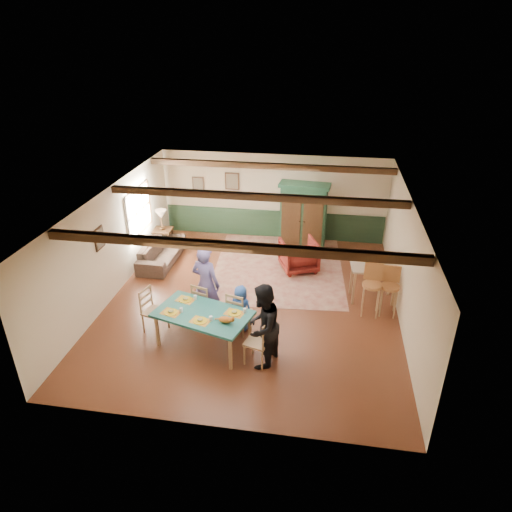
# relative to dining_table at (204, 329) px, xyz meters

# --- Properties ---
(floor) EXTENTS (8.00, 8.00, 0.00)m
(floor) POSITION_rel_dining_table_xyz_m (0.73, 1.86, -0.41)
(floor) COLOR #502416
(floor) RESTS_ON ground
(wall_back) EXTENTS (7.00, 0.02, 2.70)m
(wall_back) POSITION_rel_dining_table_xyz_m (0.73, 5.86, 0.94)
(wall_back) COLOR beige
(wall_back) RESTS_ON floor
(wall_left) EXTENTS (0.02, 8.00, 2.70)m
(wall_left) POSITION_rel_dining_table_xyz_m (-2.77, 1.86, 0.94)
(wall_left) COLOR beige
(wall_left) RESTS_ON floor
(wall_right) EXTENTS (0.02, 8.00, 2.70)m
(wall_right) POSITION_rel_dining_table_xyz_m (4.23, 1.86, 0.94)
(wall_right) COLOR beige
(wall_right) RESTS_ON floor
(ceiling) EXTENTS (7.00, 8.00, 0.02)m
(ceiling) POSITION_rel_dining_table_xyz_m (0.73, 1.86, 2.29)
(ceiling) COLOR white
(ceiling) RESTS_ON wall_back
(wainscot_back) EXTENTS (6.95, 0.03, 0.90)m
(wainscot_back) POSITION_rel_dining_table_xyz_m (0.73, 5.84, 0.04)
(wainscot_back) COLOR #1A311F
(wainscot_back) RESTS_ON floor
(ceiling_beam_front) EXTENTS (6.95, 0.16, 0.16)m
(ceiling_beam_front) POSITION_rel_dining_table_xyz_m (0.73, -0.44, 2.20)
(ceiling_beam_front) COLOR black
(ceiling_beam_front) RESTS_ON ceiling
(ceiling_beam_mid) EXTENTS (6.95, 0.16, 0.16)m
(ceiling_beam_mid) POSITION_rel_dining_table_xyz_m (0.73, 2.26, 2.20)
(ceiling_beam_mid) COLOR black
(ceiling_beam_mid) RESTS_ON ceiling
(ceiling_beam_back) EXTENTS (6.95, 0.16, 0.16)m
(ceiling_beam_back) POSITION_rel_dining_table_xyz_m (0.73, 4.86, 2.20)
(ceiling_beam_back) COLOR black
(ceiling_beam_back) RESTS_ON ceiling
(window_left) EXTENTS (0.06, 1.60, 1.30)m
(window_left) POSITION_rel_dining_table_xyz_m (-2.74, 3.56, 1.14)
(window_left) COLOR white
(window_left) RESTS_ON wall_left
(picture_left_wall) EXTENTS (0.04, 0.42, 0.52)m
(picture_left_wall) POSITION_rel_dining_table_xyz_m (-2.74, 1.26, 1.34)
(picture_left_wall) COLOR gray
(picture_left_wall) RESTS_ON wall_left
(picture_back_a) EXTENTS (0.45, 0.04, 0.55)m
(picture_back_a) POSITION_rel_dining_table_xyz_m (-0.57, 5.83, 1.39)
(picture_back_a) COLOR gray
(picture_back_a) RESTS_ON wall_back
(picture_back_b) EXTENTS (0.38, 0.04, 0.48)m
(picture_back_b) POSITION_rel_dining_table_xyz_m (-1.67, 5.83, 1.24)
(picture_back_b) COLOR gray
(picture_back_b) RESTS_ON wall_back
(dining_table) EXTENTS (2.19, 1.59, 0.82)m
(dining_table) POSITION_rel_dining_table_xyz_m (0.00, 0.00, 0.00)
(dining_table) COLOR #1E615B
(dining_table) RESTS_ON floor
(dining_chair_far_left) EXTENTS (0.57, 0.59, 1.03)m
(dining_chair_far_left) POSITION_rel_dining_table_xyz_m (-0.20, 0.87, 0.11)
(dining_chair_far_left) COLOR #9D744E
(dining_chair_far_left) RESTS_ON floor
(dining_chair_far_right) EXTENTS (0.57, 0.59, 1.03)m
(dining_chair_far_right) POSITION_rel_dining_table_xyz_m (0.64, 0.63, 0.11)
(dining_chair_far_right) COLOR #9D744E
(dining_chair_far_right) RESTS_ON floor
(dining_chair_end_left) EXTENTS (0.59, 0.57, 1.03)m
(dining_chair_end_left) POSITION_rel_dining_table_xyz_m (-1.20, 0.35, 0.11)
(dining_chair_end_left) COLOR #9D744E
(dining_chair_end_left) RESTS_ON floor
(dining_chair_end_right) EXTENTS (0.59, 0.57, 1.03)m
(dining_chair_end_right) POSITION_rel_dining_table_xyz_m (1.20, -0.35, 0.11)
(dining_chair_end_right) COLOR #9D744E
(dining_chair_end_right) RESTS_ON floor
(person_man) EXTENTS (0.78, 0.62, 1.88)m
(person_man) POSITION_rel_dining_table_xyz_m (-0.17, 0.96, 0.53)
(person_man) COLOR #61538E
(person_man) RESTS_ON floor
(person_woman) EXTENTS (0.90, 1.03, 1.80)m
(person_woman) POSITION_rel_dining_table_xyz_m (1.31, -0.38, 0.49)
(person_woman) COLOR black
(person_woman) RESTS_ON floor
(person_child) EXTENTS (0.61, 0.48, 1.09)m
(person_child) POSITION_rel_dining_table_xyz_m (0.66, 0.71, 0.14)
(person_child) COLOR #2952A5
(person_child) RESTS_ON floor
(cat) EXTENTS (0.42, 0.26, 0.20)m
(cat) POSITION_rel_dining_table_xyz_m (0.54, -0.27, 0.51)
(cat) COLOR #BC6121
(cat) RESTS_ON dining_table
(place_setting_near_left) EXTENTS (0.51, 0.44, 0.11)m
(place_setting_near_left) POSITION_rel_dining_table_xyz_m (-0.65, -0.09, 0.46)
(place_setting_near_left) COLOR gold
(place_setting_near_left) RESTS_ON dining_table
(place_setting_near_center) EXTENTS (0.51, 0.44, 0.11)m
(place_setting_near_center) POSITION_rel_dining_table_xyz_m (0.03, -0.29, 0.46)
(place_setting_near_center) COLOR gold
(place_setting_near_center) RESTS_ON dining_table
(place_setting_far_left) EXTENTS (0.51, 0.44, 0.11)m
(place_setting_far_left) POSITION_rel_dining_table_xyz_m (-0.50, 0.43, 0.46)
(place_setting_far_left) COLOR gold
(place_setting_far_left) RESTS_ON dining_table
(place_setting_far_right) EXTENTS (0.51, 0.44, 0.11)m
(place_setting_far_right) POSITION_rel_dining_table_xyz_m (0.65, 0.09, 0.46)
(place_setting_far_right) COLOR gold
(place_setting_far_right) RESTS_ON dining_table
(area_rug) EXTENTS (3.86, 4.48, 0.01)m
(area_rug) POSITION_rel_dining_table_xyz_m (1.16, 3.74, -0.40)
(area_rug) COLOR tan
(area_rug) RESTS_ON floor
(armoire) EXTENTS (1.52, 0.72, 2.07)m
(armoire) POSITION_rel_dining_table_xyz_m (1.73, 5.10, 0.63)
(armoire) COLOR #13311F
(armoire) RESTS_ON floor
(armchair) EXTENTS (1.23, 1.25, 0.88)m
(armchair) POSITION_rel_dining_table_xyz_m (1.72, 3.74, 0.03)
(armchair) COLOR #490E0E
(armchair) RESTS_ON floor
(sofa) EXTENTS (0.83, 2.11, 0.62)m
(sofa) POSITION_rel_dining_table_xyz_m (-2.21, 3.60, -0.10)
(sofa) COLOR #3D2E26
(sofa) RESTS_ON floor
(end_table) EXTENTS (0.58, 0.58, 0.67)m
(end_table) POSITION_rel_dining_table_xyz_m (-2.43, 4.36, -0.07)
(end_table) COLOR black
(end_table) RESTS_ON floor
(table_lamp) EXTENTS (0.35, 0.35, 0.61)m
(table_lamp) POSITION_rel_dining_table_xyz_m (-2.43, 4.36, 0.57)
(table_lamp) COLOR beige
(table_lamp) RESTS_ON end_table
(counter_table) EXTENTS (1.16, 0.74, 0.92)m
(counter_table) POSITION_rel_dining_table_xyz_m (3.63, 2.44, 0.05)
(counter_table) COLOR beige
(counter_table) RESTS_ON floor
(bar_stool_left) EXTENTS (0.49, 0.53, 1.27)m
(bar_stool_left) POSITION_rel_dining_table_xyz_m (3.55, 1.77, 0.23)
(bar_stool_left) COLOR #B67946
(bar_stool_left) RESTS_ON floor
(bar_stool_right) EXTENTS (0.47, 0.51, 1.20)m
(bar_stool_right) POSITION_rel_dining_table_xyz_m (3.96, 1.84, 0.19)
(bar_stool_right) COLOR #B67946
(bar_stool_right) RESTS_ON floor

